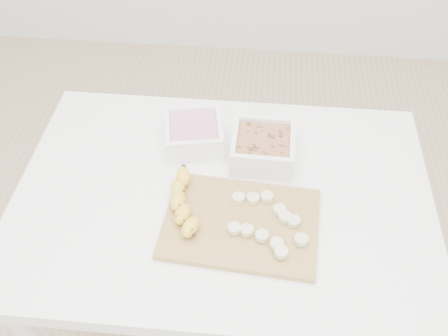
# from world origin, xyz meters

# --- Properties ---
(ground) EXTENTS (3.50, 3.50, 0.00)m
(ground) POSITION_xyz_m (0.00, 0.00, 0.00)
(ground) COLOR #C6AD89
(ground) RESTS_ON ground
(table) EXTENTS (1.00, 0.70, 0.75)m
(table) POSITION_xyz_m (0.00, 0.00, 0.65)
(table) COLOR white
(table) RESTS_ON ground
(bowl_yogurt) EXTENTS (0.17, 0.17, 0.07)m
(bowl_yogurt) POSITION_xyz_m (-0.09, 0.17, 0.78)
(bowl_yogurt) COLOR white
(bowl_yogurt) RESTS_ON table
(bowl_granola) EXTENTS (0.16, 0.16, 0.07)m
(bowl_granola) POSITION_xyz_m (0.09, 0.13, 0.79)
(bowl_granola) COLOR white
(bowl_granola) RESTS_ON table
(cutting_board) EXTENTS (0.36, 0.27, 0.01)m
(cutting_board) POSITION_xyz_m (0.05, -0.09, 0.76)
(cutting_board) COLOR #A67A3E
(cutting_board) RESTS_ON table
(banana) EXTENTS (0.06, 0.20, 0.03)m
(banana) POSITION_xyz_m (-0.08, -0.06, 0.78)
(banana) COLOR gold
(banana) RESTS_ON cutting_board
(banana_slices) EXTENTS (0.18, 0.18, 0.02)m
(banana_slices) POSITION_xyz_m (0.11, -0.09, 0.77)
(banana_slices) COLOR beige
(banana_slices) RESTS_ON cutting_board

